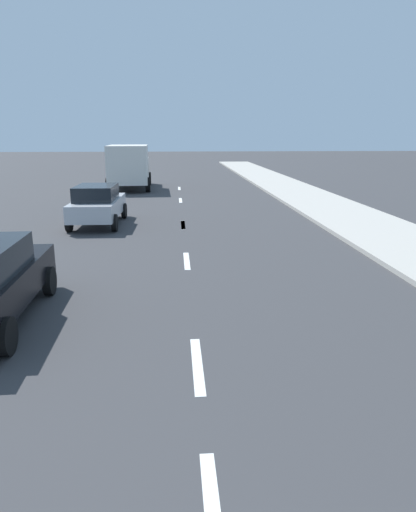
# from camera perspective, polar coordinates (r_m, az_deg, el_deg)

# --- Properties ---
(ground_plane) EXTENTS (160.00, 160.00, 0.00)m
(ground_plane) POSITION_cam_1_polar(r_m,az_deg,el_deg) (15.61, -3.00, 2.25)
(ground_plane) COLOR #38383A
(sidewalk_strip) EXTENTS (3.60, 80.00, 0.14)m
(sidewalk_strip) POSITION_cam_1_polar(r_m,az_deg,el_deg) (19.05, 18.79, 4.03)
(sidewalk_strip) COLOR #B2ADA3
(sidewalk_strip) RESTS_ON ground
(lane_stripe_3) EXTENTS (0.16, 1.80, 0.01)m
(lane_stripe_3) POSITION_cam_1_polar(r_m,az_deg,el_deg) (7.24, -1.35, -13.52)
(lane_stripe_3) COLOR white
(lane_stripe_3) RESTS_ON ground
(lane_stripe_4) EXTENTS (0.16, 1.80, 0.01)m
(lane_stripe_4) POSITION_cam_1_polar(r_m,az_deg,el_deg) (12.82, -2.70, -0.59)
(lane_stripe_4) COLOR white
(lane_stripe_4) RESTS_ON ground
(lane_stripe_5) EXTENTS (0.16, 1.80, 0.01)m
(lane_stripe_5) POSITION_cam_1_polar(r_m,az_deg,el_deg) (17.94, -3.17, 3.96)
(lane_stripe_5) COLOR white
(lane_stripe_5) RESTS_ON ground
(lane_stripe_6) EXTENTS (0.16, 1.80, 0.01)m
(lane_stripe_6) POSITION_cam_1_polar(r_m,az_deg,el_deg) (17.91, -3.17, 3.94)
(lane_stripe_6) COLOR white
(lane_stripe_6) RESTS_ON ground
(lane_stripe_7) EXTENTS (0.16, 1.80, 0.01)m
(lane_stripe_7) POSITION_cam_1_polar(r_m,az_deg,el_deg) (24.70, -3.49, 7.03)
(lane_stripe_7) COLOR white
(lane_stripe_7) RESTS_ON ground
(lane_stripe_8) EXTENTS (0.16, 1.80, 0.01)m
(lane_stripe_8) POSITION_cam_1_polar(r_m,az_deg,el_deg) (30.22, -3.65, 8.52)
(lane_stripe_8) COLOR white
(lane_stripe_8) RESTS_ON ground
(parked_car_silver) EXTENTS (1.92, 3.99, 1.57)m
(parked_car_silver) POSITION_cam_1_polar(r_m,az_deg,el_deg) (18.31, -13.77, 6.42)
(parked_car_silver) COLOR #B7BABF
(parked_car_silver) RESTS_ON ground
(delivery_truck) EXTENTS (2.85, 6.32, 2.80)m
(delivery_truck) POSITION_cam_1_polar(r_m,az_deg,el_deg) (30.26, -9.91, 11.19)
(delivery_truck) COLOR beige
(delivery_truck) RESTS_ON ground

